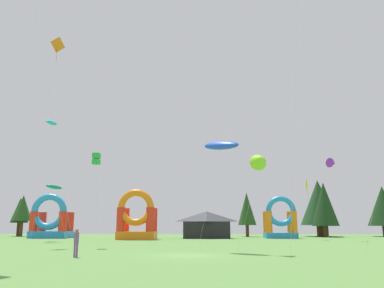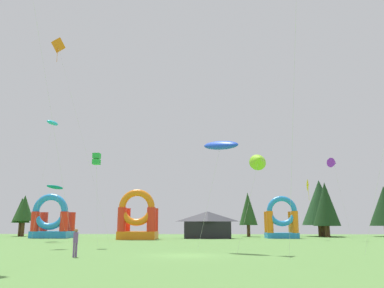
# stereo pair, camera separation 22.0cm
# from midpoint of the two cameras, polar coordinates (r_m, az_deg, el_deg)

# --- Properties ---
(ground_plane) EXTENTS (120.00, 120.00, 0.00)m
(ground_plane) POSITION_cam_midpoint_polar(r_m,az_deg,el_deg) (27.23, -0.56, -15.91)
(ground_plane) COLOR #5B8C42
(kite_purple_delta) EXTENTS (2.03, 2.42, 10.92)m
(kite_purple_delta) POSITION_cam_midpoint_polar(r_m,az_deg,el_deg) (56.82, 19.96, -2.61)
(kite_purple_delta) COLOR purple
(kite_purple_delta) RESTS_ON ground_plane
(kite_blue_parafoil) EXTENTS (3.71, 3.38, 9.08)m
(kite_blue_parafoil) POSITION_cam_midpoint_polar(r_m,az_deg,el_deg) (32.01, 4.39, -0.19)
(kite_blue_parafoil) COLOR blue
(kite_blue_parafoil) RESTS_ON ground_plane
(kite_green_box) EXTENTS (0.68, 1.92, 8.77)m
(kite_green_box) POSITION_cam_midpoint_polar(r_m,az_deg,el_deg) (38.80, -13.54, -2.13)
(kite_green_box) COLOR green
(kite_green_box) RESTS_ON ground_plane
(kite_teal_parafoil) EXTENTS (2.65, 1.97, 6.98)m
(kite_teal_parafoil) POSITION_cam_midpoint_polar(r_m,az_deg,el_deg) (51.31, -19.17, -5.93)
(kite_teal_parafoil) COLOR #0C7F7A
(kite_teal_parafoil) RESTS_ON ground_plane
(kite_yellow_diamond) EXTENTS (2.90, 1.57, 8.05)m
(kite_yellow_diamond) POSITION_cam_midpoint_polar(r_m,az_deg,el_deg) (58.02, 16.71, -5.84)
(kite_yellow_diamond) COLOR yellow
(kite_yellow_diamond) RESTS_ON ground_plane
(kite_cyan_parafoil) EXTENTS (1.25, 5.31, 16.85)m
(kite_cyan_parafoil) POSITION_cam_midpoint_polar(r_m,az_deg,el_deg) (59.37, -19.49, 2.91)
(kite_cyan_parafoil) COLOR #19B7CC
(kite_cyan_parafoil) RESTS_ON ground_plane
(kite_lime_delta) EXTENTS (2.45, 1.38, 7.45)m
(kite_lime_delta) POSITION_cam_midpoint_polar(r_m,az_deg,el_deg) (29.54, 9.88, -2.30)
(kite_lime_delta) COLOR #8CD826
(kite_lime_delta) RESTS_ON ground_plane
(kite_orange_diamond) EXTENTS (7.48, 1.56, 22.75)m
(kite_orange_diamond) POSITION_cam_midpoint_polar(r_m,az_deg,el_deg) (48.68, -18.80, 13.21)
(kite_orange_diamond) COLOR orange
(kite_orange_diamond) RESTS_ON ground_plane
(person_midfield) EXTENTS (0.43, 0.43, 1.78)m
(person_midfield) POSITION_cam_midpoint_polar(r_m,az_deg,el_deg) (26.85, -16.32, -13.25)
(person_midfield) COLOR #724C8C
(person_midfield) RESTS_ON ground_plane
(inflatable_orange_dome) EXTENTS (5.29, 4.23, 6.90)m
(inflatable_orange_dome) POSITION_cam_midpoint_polar(r_m,az_deg,el_deg) (56.82, -7.79, -11.02)
(inflatable_orange_dome) COLOR orange
(inflatable_orange_dome) RESTS_ON ground_plane
(inflatable_blue_arch) EXTENTS (4.74, 3.56, 6.31)m
(inflatable_blue_arch) POSITION_cam_midpoint_polar(r_m,az_deg,el_deg) (62.48, 12.96, -11.00)
(inflatable_blue_arch) COLOR #268CD8
(inflatable_blue_arch) RESTS_ON ground_plane
(inflatable_red_slide) EXTENTS (5.75, 4.45, 6.73)m
(inflatable_red_slide) POSITION_cam_midpoint_polar(r_m,az_deg,el_deg) (65.74, -19.58, -10.65)
(inflatable_red_slide) COLOR #268CD8
(inflatable_red_slide) RESTS_ON ground_plane
(festival_tent) EXTENTS (6.90, 3.48, 4.00)m
(festival_tent) POSITION_cam_midpoint_polar(r_m,az_deg,el_deg) (60.41, 2.39, -11.64)
(festival_tent) COLOR black
(festival_tent) RESTS_ON ground_plane
(tree_row_2) EXTENTS (3.07, 3.07, 6.79)m
(tree_row_2) POSITION_cam_midpoint_polar(r_m,az_deg,el_deg) (77.73, -23.44, -8.85)
(tree_row_2) COLOR #4C331E
(tree_row_2) RESTS_ON ground_plane
(tree_row_3) EXTENTS (3.38, 3.38, 7.22)m
(tree_row_3) POSITION_cam_midpoint_polar(r_m,az_deg,el_deg) (77.01, -23.09, -8.59)
(tree_row_3) COLOR #4C331E
(tree_row_3) RESTS_ON ground_plane
(tree_row_4) EXTENTS (3.16, 3.16, 7.53)m
(tree_row_4) POSITION_cam_midpoint_polar(r_m,az_deg,el_deg) (69.64, 8.22, -9.31)
(tree_row_4) COLOR #4C331E
(tree_row_4) RESTS_ON ground_plane
(tree_row_5) EXTENTS (4.47, 4.47, 9.12)m
(tree_row_5) POSITION_cam_midpoint_polar(r_m,az_deg,el_deg) (70.65, 18.92, -8.25)
(tree_row_5) COLOR #4C331E
(tree_row_5) RESTS_ON ground_plane
(tree_row_6) EXTENTS (6.56, 6.56, 9.88)m
(tree_row_6) POSITION_cam_midpoint_polar(r_m,az_deg,el_deg) (74.09, 18.17, -8.08)
(tree_row_6) COLOR #4C331E
(tree_row_6) RESTS_ON ground_plane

